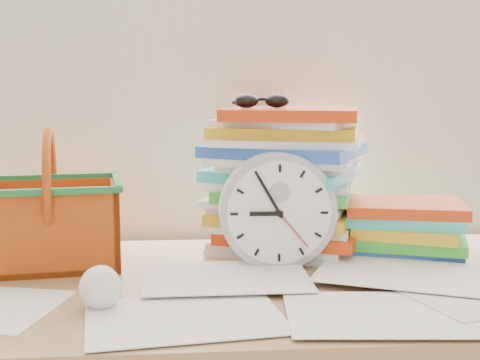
{
  "coord_description": "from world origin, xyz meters",
  "views": [
    {
      "loc": [
        -0.11,
        0.33,
        1.13
      ],
      "look_at": [
        -0.01,
        1.6,
        0.95
      ],
      "focal_mm": 50.0,
      "sensor_mm": 36.0,
      "label": 1
    }
  ],
  "objects_px": {
    "desk": "(244,316)",
    "book_stack": "(408,228)",
    "paper_stack": "(286,180)",
    "basket": "(51,198)",
    "clock": "(278,211)"
  },
  "relations": [
    {
      "from": "basket",
      "to": "clock",
      "type": "bearing_deg",
      "value": -15.49
    },
    {
      "from": "desk",
      "to": "paper_stack",
      "type": "xyz_separation_m",
      "value": [
        0.12,
        0.23,
        0.24
      ]
    },
    {
      "from": "paper_stack",
      "to": "book_stack",
      "type": "xyz_separation_m",
      "value": [
        0.27,
        -0.06,
        -0.1
      ]
    },
    {
      "from": "basket",
      "to": "book_stack",
      "type": "bearing_deg",
      "value": -6.29
    },
    {
      "from": "desk",
      "to": "book_stack",
      "type": "xyz_separation_m",
      "value": [
        0.39,
        0.17,
        0.14
      ]
    },
    {
      "from": "clock",
      "to": "book_stack",
      "type": "height_order",
      "value": "clock"
    },
    {
      "from": "desk",
      "to": "book_stack",
      "type": "relative_size",
      "value": 4.92
    },
    {
      "from": "paper_stack",
      "to": "basket",
      "type": "xyz_separation_m",
      "value": [
        -0.51,
        -0.08,
        -0.02
      ]
    },
    {
      "from": "paper_stack",
      "to": "book_stack",
      "type": "bearing_deg",
      "value": -12.7
    },
    {
      "from": "paper_stack",
      "to": "desk",
      "type": "bearing_deg",
      "value": -116.81
    },
    {
      "from": "clock",
      "to": "basket",
      "type": "height_order",
      "value": "basket"
    },
    {
      "from": "book_stack",
      "to": "basket",
      "type": "distance_m",
      "value": 0.79
    },
    {
      "from": "book_stack",
      "to": "paper_stack",
      "type": "bearing_deg",
      "value": 167.3
    },
    {
      "from": "paper_stack",
      "to": "book_stack",
      "type": "height_order",
      "value": "paper_stack"
    },
    {
      "from": "paper_stack",
      "to": "basket",
      "type": "bearing_deg",
      "value": -170.85
    }
  ]
}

